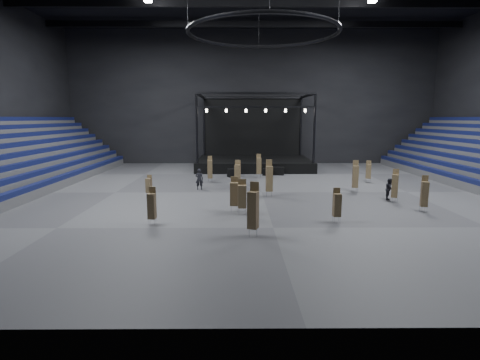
{
  "coord_description": "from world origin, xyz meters",
  "views": [
    {
      "loc": [
        -2.08,
        -31.38,
        6.26
      ],
      "look_at": [
        -1.86,
        -2.0,
        1.4
      ],
      "focal_mm": 28.0,
      "sensor_mm": 36.0,
      "label": 1
    }
  ],
  "objects_px": {
    "chair_stack_1": "(355,176)",
    "chair_stack_2": "(368,171)",
    "stage": "(254,156)",
    "chair_stack_3": "(152,205)",
    "chair_stack_7": "(210,169)",
    "chair_stack_13": "(424,193)",
    "man_center": "(199,179)",
    "chair_stack_0": "(242,196)",
    "chair_stack_8": "(238,173)",
    "flight_case_right": "(278,171)",
    "crew_member": "(390,189)",
    "flight_case_mid": "(268,172)",
    "chair_stack_6": "(395,185)",
    "chair_stack_5": "(259,166)",
    "chair_stack_10": "(269,178)",
    "flight_case_left": "(234,173)",
    "chair_stack_11": "(337,204)",
    "chair_stack_4": "(253,209)",
    "chair_stack_12": "(149,185)",
    "chair_stack_9": "(234,193)"
  },
  "relations": [
    {
      "from": "chair_stack_1",
      "to": "chair_stack_2",
      "type": "height_order",
      "value": "chair_stack_1"
    },
    {
      "from": "stage",
      "to": "chair_stack_1",
      "type": "height_order",
      "value": "stage"
    },
    {
      "from": "chair_stack_3",
      "to": "chair_stack_7",
      "type": "distance_m",
      "value": 15.17
    },
    {
      "from": "chair_stack_13",
      "to": "chair_stack_7",
      "type": "bearing_deg",
      "value": 155.76
    },
    {
      "from": "stage",
      "to": "man_center",
      "type": "height_order",
      "value": "stage"
    },
    {
      "from": "chair_stack_0",
      "to": "chair_stack_8",
      "type": "bearing_deg",
      "value": 91.5
    },
    {
      "from": "flight_case_right",
      "to": "crew_member",
      "type": "relative_size",
      "value": 0.8
    },
    {
      "from": "flight_case_right",
      "to": "flight_case_mid",
      "type": "bearing_deg",
      "value": -164.49
    },
    {
      "from": "flight_case_mid",
      "to": "chair_stack_6",
      "type": "xyz_separation_m",
      "value": [
        8.48,
        -13.44,
        0.92
      ]
    },
    {
      "from": "flight_case_mid",
      "to": "chair_stack_2",
      "type": "bearing_deg",
      "value": -25.89
    },
    {
      "from": "chair_stack_5",
      "to": "chair_stack_10",
      "type": "bearing_deg",
      "value": -91.29
    },
    {
      "from": "flight_case_left",
      "to": "chair_stack_11",
      "type": "distance_m",
      "value": 19.03
    },
    {
      "from": "chair_stack_7",
      "to": "chair_stack_11",
      "type": "bearing_deg",
      "value": -60.62
    },
    {
      "from": "chair_stack_1",
      "to": "chair_stack_6",
      "type": "relative_size",
      "value": 1.08
    },
    {
      "from": "chair_stack_1",
      "to": "chair_stack_4",
      "type": "height_order",
      "value": "chair_stack_4"
    },
    {
      "from": "chair_stack_10",
      "to": "chair_stack_12",
      "type": "bearing_deg",
      "value": 176.73
    },
    {
      "from": "flight_case_left",
      "to": "man_center",
      "type": "bearing_deg",
      "value": -112.51
    },
    {
      "from": "flight_case_right",
      "to": "chair_stack_2",
      "type": "bearing_deg",
      "value": -30.7
    },
    {
      "from": "chair_stack_11",
      "to": "man_center",
      "type": "xyz_separation_m",
      "value": [
        -9.41,
        10.68,
        -0.18
      ]
    },
    {
      "from": "chair_stack_7",
      "to": "chair_stack_11",
      "type": "distance_m",
      "value": 16.98
    },
    {
      "from": "chair_stack_0",
      "to": "man_center",
      "type": "xyz_separation_m",
      "value": [
        -3.69,
        8.76,
        -0.31
      ]
    },
    {
      "from": "flight_case_right",
      "to": "chair_stack_12",
      "type": "height_order",
      "value": "chair_stack_12"
    },
    {
      "from": "chair_stack_1",
      "to": "chair_stack_12",
      "type": "bearing_deg",
      "value": -163.72
    },
    {
      "from": "chair_stack_2",
      "to": "chair_stack_12",
      "type": "relative_size",
      "value": 1.21
    },
    {
      "from": "chair_stack_10",
      "to": "chair_stack_2",
      "type": "bearing_deg",
      "value": 28.62
    },
    {
      "from": "chair_stack_11",
      "to": "chair_stack_2",
      "type": "bearing_deg",
      "value": 62.2
    },
    {
      "from": "chair_stack_1",
      "to": "chair_stack_12",
      "type": "height_order",
      "value": "chair_stack_1"
    },
    {
      "from": "flight_case_mid",
      "to": "chair_stack_8",
      "type": "xyz_separation_m",
      "value": [
        -3.33,
        -7.33,
        0.95
      ]
    },
    {
      "from": "chair_stack_2",
      "to": "chair_stack_5",
      "type": "relative_size",
      "value": 0.85
    },
    {
      "from": "chair_stack_0",
      "to": "chair_stack_2",
      "type": "xyz_separation_m",
      "value": [
        12.58,
        12.35,
        -0.1
      ]
    },
    {
      "from": "flight_case_mid",
      "to": "chair_stack_11",
      "type": "relative_size",
      "value": 0.52
    },
    {
      "from": "chair_stack_2",
      "to": "chair_stack_12",
      "type": "bearing_deg",
      "value": -145.8
    },
    {
      "from": "chair_stack_0",
      "to": "chair_stack_1",
      "type": "distance_m",
      "value": 12.31
    },
    {
      "from": "flight_case_right",
      "to": "chair_stack_11",
      "type": "height_order",
      "value": "chair_stack_11"
    },
    {
      "from": "chair_stack_12",
      "to": "chair_stack_6",
      "type": "bearing_deg",
      "value": 8.13
    },
    {
      "from": "chair_stack_7",
      "to": "chair_stack_9",
      "type": "distance_m",
      "value": 12.16
    },
    {
      "from": "chair_stack_11",
      "to": "chair_stack_13",
      "type": "bearing_deg",
      "value": 19.2
    },
    {
      "from": "flight_case_mid",
      "to": "chair_stack_7",
      "type": "xyz_separation_m",
      "value": [
        -6.05,
        -4.34,
        0.96
      ]
    },
    {
      "from": "chair_stack_11",
      "to": "man_center",
      "type": "distance_m",
      "value": 14.23
    },
    {
      "from": "chair_stack_2",
      "to": "chair_stack_10",
      "type": "bearing_deg",
      "value": -131.78
    },
    {
      "from": "chair_stack_9",
      "to": "chair_stack_10",
      "type": "xyz_separation_m",
      "value": [
        2.78,
        5.0,
        0.25
      ]
    },
    {
      "from": "flight_case_left",
      "to": "flight_case_mid",
      "type": "bearing_deg",
      "value": 14.89
    },
    {
      "from": "stage",
      "to": "chair_stack_2",
      "type": "height_order",
      "value": "stage"
    },
    {
      "from": "chair_stack_7",
      "to": "chair_stack_13",
      "type": "relative_size",
      "value": 1.05
    },
    {
      "from": "flight_case_left",
      "to": "man_center",
      "type": "height_order",
      "value": "man_center"
    },
    {
      "from": "flight_case_left",
      "to": "flight_case_mid",
      "type": "xyz_separation_m",
      "value": [
        3.72,
        0.99,
        -0.08
      ]
    },
    {
      "from": "flight_case_mid",
      "to": "chair_stack_3",
      "type": "height_order",
      "value": "chair_stack_3"
    },
    {
      "from": "flight_case_right",
      "to": "chair_stack_8",
      "type": "relative_size",
      "value": 0.53
    },
    {
      "from": "chair_stack_6",
      "to": "chair_stack_8",
      "type": "distance_m",
      "value": 13.3
    },
    {
      "from": "chair_stack_8",
      "to": "chair_stack_9",
      "type": "distance_m",
      "value": 8.91
    }
  ]
}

